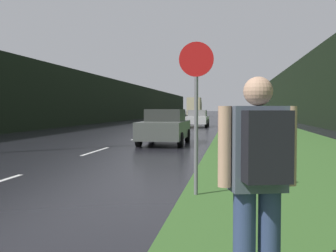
{
  "coord_description": "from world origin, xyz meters",
  "views": [
    {
      "loc": [
        4.85,
        -1.74,
        1.54
      ],
      "look_at": [
        2.55,
        13.54,
        0.91
      ],
      "focal_mm": 45.0,
      "sensor_mm": 36.0,
      "label": 1
    }
  ],
  "objects_px": {
    "delivery_truck": "(195,107)",
    "car_passing_near": "(165,127)",
    "hitchhiker_with_backpack": "(259,176)",
    "car_passing_far": "(197,118)",
    "car_oncoming": "(176,116)",
    "stop_sign": "(196,104)"
  },
  "relations": [
    {
      "from": "car_passing_near",
      "to": "car_oncoming",
      "type": "height_order",
      "value": "car_passing_near"
    },
    {
      "from": "hitchhiker_with_backpack",
      "to": "car_oncoming",
      "type": "bearing_deg",
      "value": 82.89
    },
    {
      "from": "hitchhiker_with_backpack",
      "to": "car_passing_far",
      "type": "bearing_deg",
      "value": 80.11
    },
    {
      "from": "hitchhiker_with_backpack",
      "to": "car_passing_near",
      "type": "relative_size",
      "value": 0.4
    },
    {
      "from": "car_passing_far",
      "to": "car_oncoming",
      "type": "height_order",
      "value": "car_passing_far"
    },
    {
      "from": "car_passing_near",
      "to": "car_oncoming",
      "type": "xyz_separation_m",
      "value": [
        -3.98,
        34.28,
        -0.05
      ]
    },
    {
      "from": "car_passing_near",
      "to": "car_passing_far",
      "type": "relative_size",
      "value": 1.01
    },
    {
      "from": "car_passing_far",
      "to": "stop_sign",
      "type": "bearing_deg",
      "value": 94.53
    },
    {
      "from": "car_passing_far",
      "to": "car_oncoming",
      "type": "xyz_separation_m",
      "value": [
        -3.98,
        16.57,
        -0.02
      ]
    },
    {
      "from": "hitchhiker_with_backpack",
      "to": "delivery_truck",
      "type": "bearing_deg",
      "value": 80.03
    },
    {
      "from": "stop_sign",
      "to": "car_passing_near",
      "type": "distance_m",
      "value": 10.98
    },
    {
      "from": "car_passing_far",
      "to": "delivery_truck",
      "type": "xyz_separation_m",
      "value": [
        -3.98,
        43.33,
        1.17
      ]
    },
    {
      "from": "car_oncoming",
      "to": "car_passing_near",
      "type": "bearing_deg",
      "value": -83.37
    },
    {
      "from": "stop_sign",
      "to": "car_oncoming",
      "type": "height_order",
      "value": "stop_sign"
    },
    {
      "from": "car_passing_near",
      "to": "delivery_truck",
      "type": "height_order",
      "value": "delivery_truck"
    },
    {
      "from": "car_oncoming",
      "to": "delivery_truck",
      "type": "xyz_separation_m",
      "value": [
        0.0,
        26.75,
        1.19
      ]
    },
    {
      "from": "delivery_truck",
      "to": "hitchhiker_with_backpack",
      "type": "bearing_deg",
      "value": -84.69
    },
    {
      "from": "delivery_truck",
      "to": "car_passing_near",
      "type": "bearing_deg",
      "value": -86.27
    },
    {
      "from": "delivery_truck",
      "to": "stop_sign",
      "type": "bearing_deg",
      "value": -85.04
    },
    {
      "from": "stop_sign",
      "to": "car_oncoming",
      "type": "xyz_separation_m",
      "value": [
        -6.23,
        44.99,
        -0.92
      ]
    },
    {
      "from": "stop_sign",
      "to": "car_oncoming",
      "type": "relative_size",
      "value": 0.57
    },
    {
      "from": "stop_sign",
      "to": "delivery_truck",
      "type": "relative_size",
      "value": 0.41
    }
  ]
}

